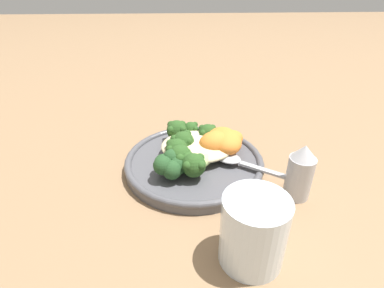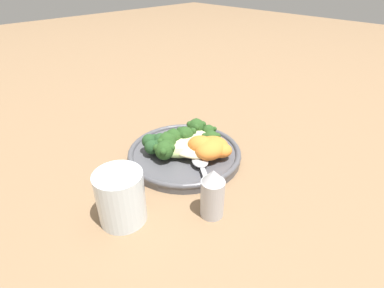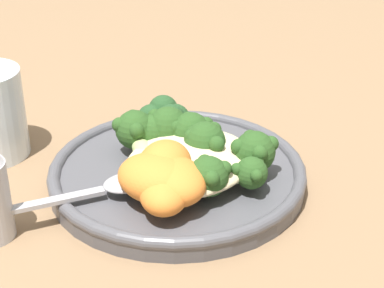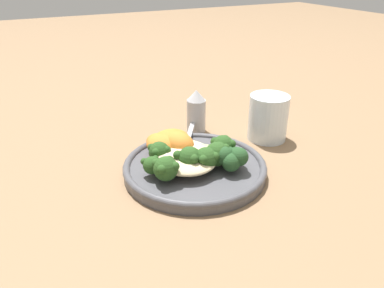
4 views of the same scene
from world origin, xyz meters
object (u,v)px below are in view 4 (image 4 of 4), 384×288
Objects in this scene: quinoa_mound at (182,158)px; sweet_potato_chunk_2 at (160,142)px; sweet_potato_chunk_1 at (178,144)px; broccoli_stalk_5 at (213,154)px; broccoli_stalk_0 at (165,151)px; broccoli_stalk_1 at (163,160)px; sweet_potato_chunk_3 at (166,144)px; kale_tuft at (232,157)px; spoon at (187,142)px; broccoli_stalk_2 at (169,166)px; broccoli_stalk_6 at (213,151)px; broccoli_stalk_7 at (216,147)px; broccoli_stalk_3 at (187,157)px; water_glass at (268,118)px; salt_shaker at (196,111)px; broccoli_stalk_4 at (203,158)px; plate at (195,167)px; sweet_potato_chunk_0 at (171,140)px.

quinoa_mound is 0.07m from sweet_potato_chunk_2.
broccoli_stalk_5 is at bearing -145.54° from sweet_potato_chunk_1.
sweet_potato_chunk_1 reaches higher than broccoli_stalk_0.
sweet_potato_chunk_1 is (0.03, -0.04, 0.01)m from broccoli_stalk_1.
sweet_potato_chunk_3 and kale_tuft have the same top height.
spoon is (-0.00, -0.05, -0.01)m from sweet_potato_chunk_2.
broccoli_stalk_2 is 0.10m from kale_tuft.
broccoli_stalk_7 reaches higher than broccoli_stalk_6.
broccoli_stalk_1 reaches higher than quinoa_mound.
sweet_potato_chunk_1 is at bearing -170.83° from broccoli_stalk_2.
kale_tuft reaches higher than spoon.
broccoli_stalk_3 is 0.08m from sweet_potato_chunk_2.
broccoli_stalk_6 is at bearing 111.17° from water_glass.
spoon is at bearing 151.89° from broccoli_stalk_6.
broccoli_stalk_3 is at bearing -132.94° from broccoli_stalk_7.
water_glass is 0.14m from salt_shaker.
broccoli_stalk_6 is 0.16m from salt_shaker.
broccoli_stalk_0 is at bearing -153.64° from broccoli_stalk_6.
spoon is at bearing 177.91° from broccoli_stalk_3.
quinoa_mound is at bearing -136.24° from broccoli_stalk_6.
kale_tuft is (-0.09, -0.07, -0.00)m from sweet_potato_chunk_3.
broccoli_stalk_2 reaches higher than broccoli_stalk_1.
quinoa_mound is 0.04m from broccoli_stalk_4.
broccoli_stalk_5 is (-0.05, -0.06, 0.00)m from broccoli_stalk_0.
water_glass is (-0.01, -0.22, 0.01)m from sweet_potato_chunk_2.
broccoli_stalk_7 is 0.04m from kale_tuft.
broccoli_stalk_3 reaches higher than quinoa_mound.
broccoli_stalk_2 is 0.07m from sweet_potato_chunk_3.
kale_tuft is (-0.04, -0.05, 0.03)m from plate.
kale_tuft is (-0.03, -0.06, 0.00)m from broccoli_stalk_3.
salt_shaker is at bearing -47.37° from sweet_potato_chunk_3.
sweet_potato_chunk_1 reaches higher than broccoli_stalk_1.
kale_tuft is (-0.04, -0.07, 0.01)m from quinoa_mound.
salt_shaker is (0.09, 0.11, -0.00)m from water_glass.
broccoli_stalk_4 is at bearing -164.89° from sweet_potato_chunk_0.
broccoli_stalk_4 is 0.20m from water_glass.
broccoli_stalk_1 is at bearing 78.43° from quinoa_mound.
broccoli_stalk_3 is 0.08m from spoon.
broccoli_stalk_3 reaches higher than sweet_potato_chunk_3.
broccoli_stalk_2 reaches higher than spoon.
broccoli_stalk_0 is at bearing 150.76° from sweet_potato_chunk_3.
broccoli_stalk_4 is (-0.02, -0.03, 0.01)m from quinoa_mound.
broccoli_stalk_3 reaches higher than plate.
broccoli_stalk_0 is at bearing 169.63° from sweet_potato_chunk_2.
broccoli_stalk_5 reaches higher than broccoli_stalk_0.
sweet_potato_chunk_3 is at bearing -165.33° from sweet_potato_chunk_2.
broccoli_stalk_6 is (0.00, -0.05, -0.00)m from broccoli_stalk_3.
salt_shaker is (0.19, -0.04, 0.00)m from kale_tuft.
sweet_potato_chunk_2 is at bearing 87.31° from water_glass.
sweet_potato_chunk_0 is 1.38× the size of sweet_potato_chunk_2.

